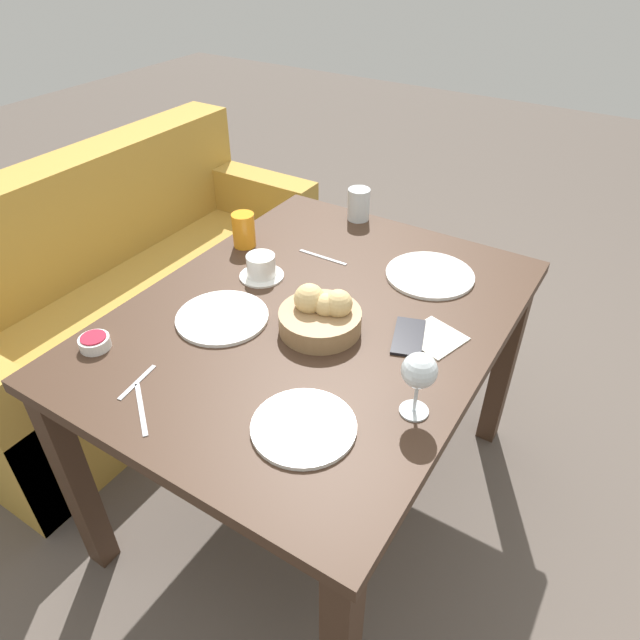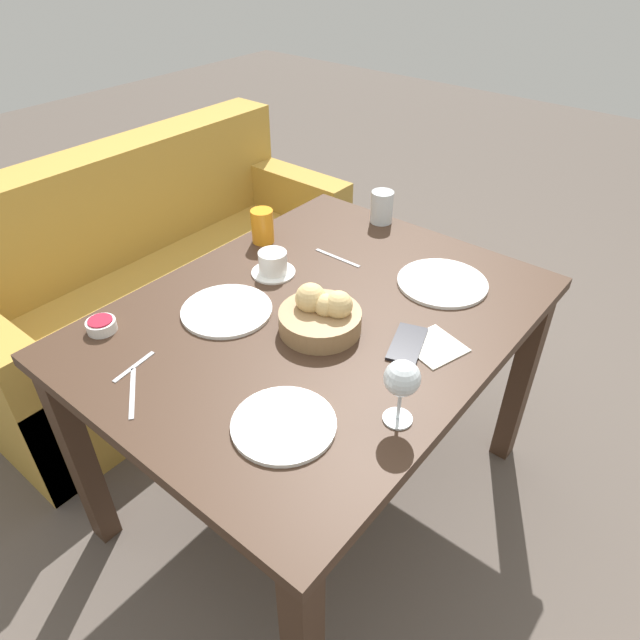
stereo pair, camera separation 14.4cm
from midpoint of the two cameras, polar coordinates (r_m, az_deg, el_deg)
The scene contains 17 objects.
ground_plane at distance 2.04m, azimuth 1.88°, elevation -16.53°, with size 10.00×10.00×0.00m, color #564C44.
dining_table at distance 1.58m, azimuth 2.34°, elevation -2.41°, with size 1.21×0.93×0.74m.
couch at distance 2.49m, azimuth -14.02°, elevation 3.23°, with size 1.62×0.70×0.86m.
bread_basket at distance 1.43m, azimuth 2.97°, elevation 0.40°, with size 0.21×0.21×0.12m.
plate_near_left at distance 1.20m, azimuth -0.20°, elevation -10.55°, with size 0.22×0.22×0.01m.
plate_near_right at distance 1.68m, azimuth 14.55°, elevation 3.56°, with size 0.26×0.26×0.01m.
plate_far_center at distance 1.52m, azimuth -6.67°, elevation 0.86°, with size 0.24×0.24×0.01m.
juice_glass at distance 1.82m, azimuth -3.51°, elevation 9.29°, with size 0.07×0.07×0.11m.
water_tumbler at distance 1.97m, azimuth 8.34°, elevation 11.06°, with size 0.07×0.07×0.11m.
wine_glass at distance 1.17m, azimuth 11.73°, elevation -6.07°, with size 0.08×0.08×0.16m.
coffee_cup at distance 1.66m, azimuth -2.26°, elevation 5.55°, with size 0.13×0.13×0.07m.
jam_bowl_berry at distance 1.52m, azimuth -18.55°, elevation -0.61°, with size 0.07×0.07×0.03m.
fork_silver at distance 1.32m, azimuth -15.32°, elevation -7.16°, with size 0.11×0.14×0.00m.
knife_silver at distance 1.76m, azimuth 4.12°, elevation 6.14°, with size 0.01×0.17×0.00m.
spoon_coffee at distance 1.39m, azimuth -15.33°, elevation -4.65°, with size 0.12×0.03×0.00m.
napkin at distance 1.44m, azimuth 14.18°, elevation -2.69°, with size 0.16×0.16×0.00m.
cell_phone at distance 1.43m, azimuth 11.60°, elevation -2.44°, with size 0.17×0.12×0.01m.
Camera 2 is at (-0.95, -0.78, 1.63)m, focal length 32.00 mm.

